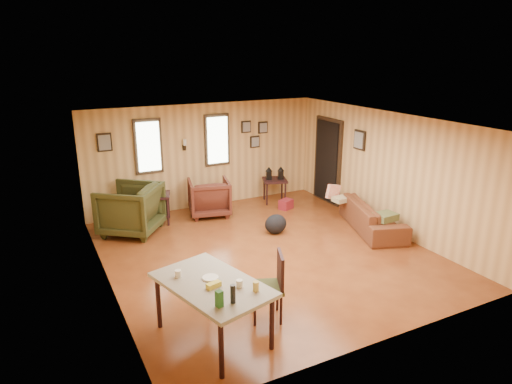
# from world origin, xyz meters

# --- Properties ---
(room) EXTENTS (5.54, 6.04, 2.44)m
(room) POSITION_xyz_m (0.17, 0.27, 1.21)
(room) COLOR brown
(room) RESTS_ON ground
(sofa) EXTENTS (1.20, 2.05, 0.77)m
(sofa) POSITION_xyz_m (2.48, 0.01, 0.39)
(sofa) COLOR brown
(sofa) RESTS_ON ground
(recliner_brown) EXTENTS (1.04, 1.00, 0.89)m
(recliner_brown) POSITION_xyz_m (-0.18, 2.34, 0.45)
(recliner_brown) COLOR #502218
(recliner_brown) RESTS_ON ground
(recliner_green) EXTENTS (1.45, 1.46, 1.10)m
(recliner_green) POSITION_xyz_m (-1.96, 2.08, 0.55)
(recliner_green) COLOR #323518
(recliner_green) RESTS_ON ground
(end_table) EXTENTS (0.75, 0.72, 0.78)m
(end_table) POSITION_xyz_m (-1.37, 2.41, 0.43)
(end_table) COLOR black
(end_table) RESTS_ON ground
(side_table) EXTENTS (0.71, 0.71, 0.88)m
(side_table) POSITION_xyz_m (1.56, 2.46, 0.60)
(side_table) COLOR black
(side_table) RESTS_ON ground
(cooler) EXTENTS (0.38, 0.33, 0.22)m
(cooler) POSITION_xyz_m (1.55, 1.90, 0.11)
(cooler) COLOR maroon
(cooler) RESTS_ON ground
(backpack) EXTENTS (0.47, 0.36, 0.40)m
(backpack) POSITION_xyz_m (0.61, 0.72, 0.20)
(backpack) COLOR black
(backpack) RESTS_ON ground
(sofa_pillows) EXTENTS (0.50, 1.77, 0.37)m
(sofa_pillows) POSITION_xyz_m (2.27, 0.17, 0.50)
(sofa_pillows) COLOR #545F35
(sofa_pillows) RESTS_ON sofa
(dining_table) EXTENTS (1.30, 1.73, 1.01)m
(dining_table) POSITION_xyz_m (-1.82, -1.97, 0.72)
(dining_table) COLOR gray
(dining_table) RESTS_ON ground
(dining_chair) EXTENTS (0.57, 0.57, 0.96)m
(dining_chair) POSITION_xyz_m (-0.93, -1.89, 0.54)
(dining_chair) COLOR #323518
(dining_chair) RESTS_ON ground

